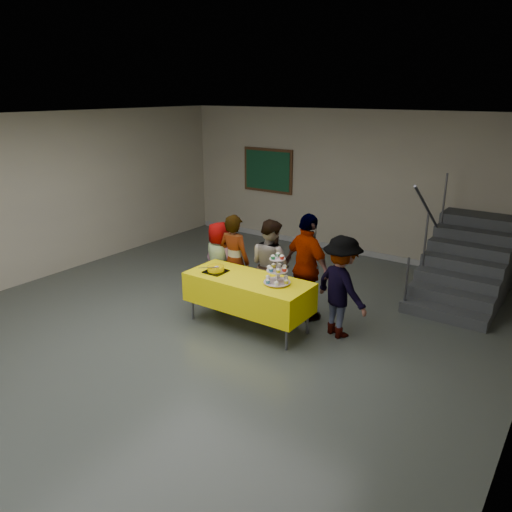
# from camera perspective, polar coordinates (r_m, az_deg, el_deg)

# --- Properties ---
(room_shell) EXTENTS (10.00, 10.04, 3.02)m
(room_shell) POSITION_cam_1_polar(r_m,az_deg,el_deg) (6.46, -8.02, 7.37)
(room_shell) COLOR #4C514C
(room_shell) RESTS_ON ground
(bake_table) EXTENTS (1.88, 0.78, 0.77)m
(bake_table) POSITION_cam_1_polar(r_m,az_deg,el_deg) (7.30, -0.90, -4.09)
(bake_table) COLOR #595960
(bake_table) RESTS_ON ground
(cupcake_stand) EXTENTS (0.38, 0.38, 0.44)m
(cupcake_stand) POSITION_cam_1_polar(r_m,az_deg,el_deg) (6.94, 2.43, -1.88)
(cupcake_stand) COLOR silver
(cupcake_stand) RESTS_ON bake_table
(bear_cake) EXTENTS (0.32, 0.36, 0.12)m
(bear_cake) POSITION_cam_1_polar(r_m,az_deg,el_deg) (7.45, -4.63, -1.41)
(bear_cake) COLOR black
(bear_cake) RESTS_ON bake_table
(schoolchild_a) EXTENTS (0.72, 0.54, 1.33)m
(schoolchild_a) POSITION_cam_1_polar(r_m,az_deg,el_deg) (8.25, -4.23, -0.62)
(schoolchild_a) COLOR #5C5C65
(schoolchild_a) RESTS_ON ground
(schoolchild_b) EXTENTS (0.56, 0.37, 1.52)m
(schoolchild_b) POSITION_cam_1_polar(r_m,az_deg,el_deg) (7.97, -2.49, -0.56)
(schoolchild_b) COLOR #5C5C65
(schoolchild_b) RESTS_ON ground
(schoolchild_c) EXTENTS (0.85, 0.74, 1.47)m
(schoolchild_c) POSITION_cam_1_polar(r_m,az_deg,el_deg) (7.85, 1.67, -1.02)
(schoolchild_c) COLOR slate
(schoolchild_c) RESTS_ON ground
(schoolchild_d) EXTENTS (1.05, 0.74, 1.66)m
(schoolchild_d) POSITION_cam_1_polar(r_m,az_deg,el_deg) (7.49, 5.89, -1.36)
(schoolchild_d) COLOR slate
(schoolchild_d) RESTS_ON ground
(schoolchild_e) EXTENTS (1.09, 0.89, 1.47)m
(schoolchild_e) POSITION_cam_1_polar(r_m,az_deg,el_deg) (7.08, 9.72, -3.50)
(schoolchild_e) COLOR slate
(schoolchild_e) RESTS_ON ground
(staircase) EXTENTS (1.30, 2.40, 2.04)m
(staircase) POSITION_cam_1_polar(r_m,az_deg,el_deg) (9.35, 23.10, -0.93)
(staircase) COLOR #424447
(staircase) RESTS_ON ground
(noticeboard) EXTENTS (1.30, 0.05, 1.00)m
(noticeboard) POSITION_cam_1_polar(r_m,az_deg,el_deg) (11.63, 1.36, 9.75)
(noticeboard) COLOR #472B16
(noticeboard) RESTS_ON ground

